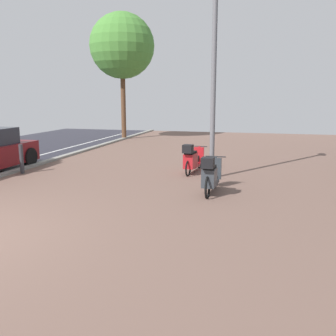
{
  "coord_description": "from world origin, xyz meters",
  "views": [
    {
      "loc": [
        5.08,
        -4.64,
        2.33
      ],
      "look_at": [
        3.45,
        1.7,
        1.07
      ],
      "focal_mm": 39.92,
      "sensor_mm": 36.0,
      "label": 1
    }
  ],
  "objects": [
    {
      "name": "ground",
      "position": [
        1.43,
        0.0,
        -0.02
      ],
      "size": [
        21.0,
        40.0,
        0.13
      ],
      "color": "black"
    },
    {
      "name": "bollard_far",
      "position": [
        -2.05,
        5.12,
        0.45
      ],
      "size": [
        0.12,
        0.12,
        0.9
      ],
      "color": "#38383D",
      "rests_on": "ground"
    },
    {
      "name": "street_tree",
      "position": [
        -2.44,
        14.79,
        4.95
      ],
      "size": [
        3.44,
        3.44,
        6.69
      ],
      "color": "brown",
      "rests_on": "ground"
    },
    {
      "name": "scooter_near",
      "position": [
        3.89,
        4.14,
        0.45
      ],
      "size": [
        0.52,
        1.73,
        0.99
      ],
      "color": "black",
      "rests_on": "ground"
    },
    {
      "name": "scooter_mid",
      "position": [
        2.99,
        6.46,
        0.43
      ],
      "size": [
        0.53,
        1.84,
        0.96
      ],
      "color": "black",
      "rests_on": "ground"
    },
    {
      "name": "lamp_post",
      "position": [
        3.67,
        5.9,
        3.43
      ],
      "size": [
        0.2,
        0.52,
        6.2
      ],
      "color": "slate",
      "rests_on": "ground"
    }
  ]
}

